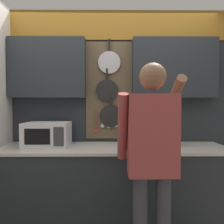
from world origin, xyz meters
TOP-DOWN VIEW (x-y plane):
  - base_cabinet_counter at (0.00, -0.00)m, footprint 2.47×0.66m
  - back_wall_unit at (0.00, 0.29)m, footprint 3.04×0.20m
  - microwave at (-0.73, 0.04)m, footprint 0.47×0.37m
  - knife_block at (0.65, 0.04)m, footprint 0.13×0.16m
  - utensil_crock at (0.18, 0.04)m, footprint 0.11×0.11m
  - person at (0.29, -0.65)m, footprint 0.54×0.61m

SIDE VIEW (x-z plane):
  - base_cabinet_counter at x=0.00m, z-range 0.00..0.94m
  - utensil_crock at x=0.18m, z-range 0.85..1.20m
  - person at x=0.29m, z-range 0.17..1.89m
  - knife_block at x=0.65m, z-range 0.90..1.19m
  - microwave at x=-0.73m, z-range 0.94..1.20m
  - back_wall_unit at x=0.00m, z-range 0.26..2.79m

